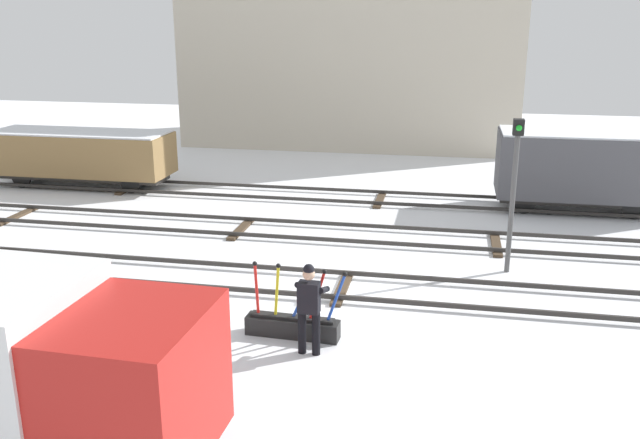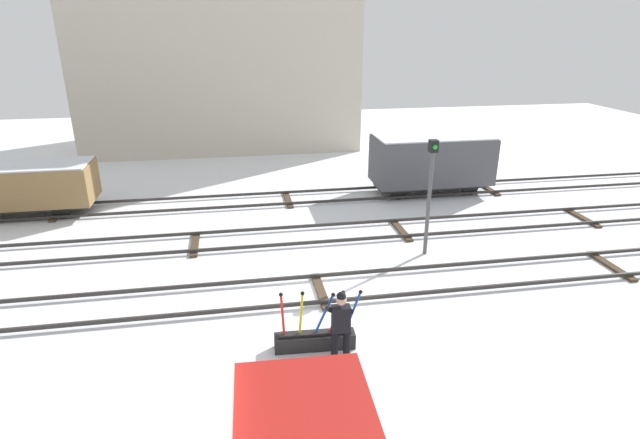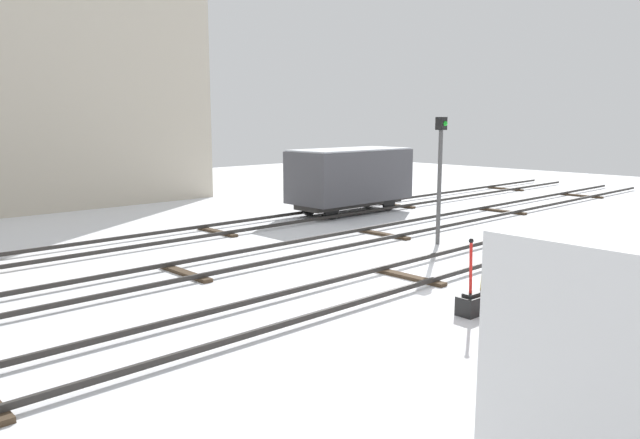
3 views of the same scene
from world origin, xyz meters
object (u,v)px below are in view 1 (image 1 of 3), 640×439
(switch_lever_frame, at_px, (293,324))
(freight_car_near_switch, at_px, (579,166))
(rail_worker, at_px, (309,304))
(signal_post, at_px, (514,180))
(freight_car_back_track, at_px, (81,154))

(switch_lever_frame, height_order, freight_car_near_switch, freight_car_near_switch)
(freight_car_near_switch, bearing_deg, rail_worker, -119.77)
(signal_post, height_order, freight_car_near_switch, signal_post)
(switch_lever_frame, relative_size, freight_car_back_track, 0.31)
(switch_lever_frame, distance_m, rail_worker, 1.03)
(rail_worker, distance_m, signal_post, 6.31)
(signal_post, bearing_deg, rail_worker, -127.68)
(signal_post, relative_size, freight_car_near_switch, 0.75)
(freight_car_near_switch, bearing_deg, switch_lever_frame, -122.99)
(signal_post, xyz_separation_m, freight_car_back_track, (-14.24, 5.85, -1.08))
(switch_lever_frame, bearing_deg, freight_car_back_track, 137.45)
(switch_lever_frame, bearing_deg, freight_car_near_switch, 59.65)
(freight_car_near_switch, bearing_deg, signal_post, -112.26)
(signal_post, distance_m, freight_car_back_track, 15.43)
(rail_worker, bearing_deg, freight_car_near_switch, 62.87)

